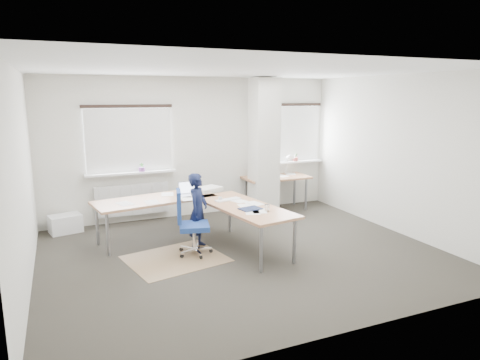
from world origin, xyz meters
name	(u,v)px	position (x,y,z in m)	size (l,w,h in m)	color
ground	(243,254)	(0.00, 0.00, 0.00)	(6.00, 6.00, 0.00)	#2B2823
room_shell	(243,139)	(0.18, 0.45, 1.75)	(6.04, 5.04, 2.82)	beige
floor_mat	(176,259)	(-1.03, 0.20, 0.00)	(1.38, 1.17, 0.01)	olive
white_crate	(65,224)	(-2.53, 2.25, 0.16)	(0.54, 0.37, 0.32)	white
desk_main	(200,204)	(-0.47, 0.70, 0.69)	(2.82, 2.63, 0.96)	#9C6443
desk_side	(276,178)	(1.71, 2.16, 0.69)	(1.41, 0.72, 1.22)	#9C6443
task_chair	(192,237)	(-0.74, 0.30, 0.29)	(0.57, 0.56, 1.03)	navy
person	(198,211)	(-0.56, 0.55, 0.61)	(0.45, 0.29, 1.23)	black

